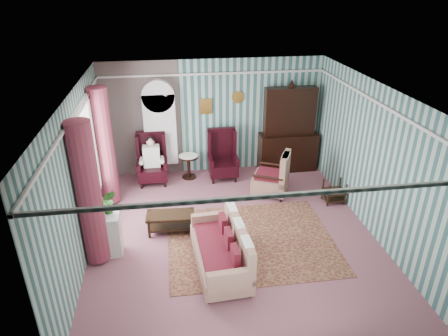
{
  "coord_description": "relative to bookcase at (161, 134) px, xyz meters",
  "views": [
    {
      "loc": [
        -1.14,
        -6.55,
        4.66
      ],
      "look_at": [
        -0.09,
        0.6,
        1.18
      ],
      "focal_mm": 32.0,
      "sensor_mm": 36.0,
      "label": 1
    }
  ],
  "objects": [
    {
      "name": "floor",
      "position": [
        1.35,
        -2.84,
        -1.12
      ],
      "size": [
        6.0,
        6.0,
        0.0
      ],
      "primitive_type": "plane",
      "color": "#7E4950",
      "rests_on": "ground"
    },
    {
      "name": "room_shell",
      "position": [
        0.73,
        -2.66,
        0.89
      ],
      "size": [
        5.53,
        6.02,
        2.91
      ],
      "color": "#335C5C",
      "rests_on": "ground"
    },
    {
      "name": "bookcase",
      "position": [
        0.0,
        0.0,
        0.0
      ],
      "size": [
        0.8,
        0.28,
        2.24
      ],
      "primitive_type": "cube",
      "color": "white",
      "rests_on": "floor"
    },
    {
      "name": "dresser_hutch",
      "position": [
        3.25,
        -0.12,
        0.06
      ],
      "size": [
        1.5,
        0.56,
        2.36
      ],
      "primitive_type": "cube",
      "color": "black",
      "rests_on": "floor"
    },
    {
      "name": "wingback_left",
      "position": [
        -0.25,
        -0.39,
        -0.5
      ],
      "size": [
        0.76,
        0.8,
        1.25
      ],
      "primitive_type": "cube",
      "color": "black",
      "rests_on": "floor"
    },
    {
      "name": "wingback_right",
      "position": [
        1.5,
        -0.39,
        -0.5
      ],
      "size": [
        0.76,
        0.8,
        1.25
      ],
      "primitive_type": "cube",
      "color": "black",
      "rests_on": "floor"
    },
    {
      "name": "seated_woman",
      "position": [
        -0.25,
        -0.39,
        -0.53
      ],
      "size": [
        0.44,
        0.4,
        1.18
      ],
      "primitive_type": null,
      "color": "white",
      "rests_on": "floor"
    },
    {
      "name": "round_side_table",
      "position": [
        0.65,
        -0.24,
        -0.82
      ],
      "size": [
        0.5,
        0.5,
        0.6
      ],
      "primitive_type": "cylinder",
      "color": "black",
      "rests_on": "floor"
    },
    {
      "name": "nest_table",
      "position": [
        3.82,
        -1.94,
        -0.85
      ],
      "size": [
        0.45,
        0.38,
        0.54
      ],
      "primitive_type": "cube",
      "color": "black",
      "rests_on": "floor"
    },
    {
      "name": "plant_stand",
      "position": [
        -1.05,
        -3.14,
        -0.72
      ],
      "size": [
        0.55,
        0.35,
        0.8
      ],
      "primitive_type": "cube",
      "color": "white",
      "rests_on": "floor"
    },
    {
      "name": "rug",
      "position": [
        1.65,
        -3.14,
        -1.11
      ],
      "size": [
        3.2,
        2.6,
        0.01
      ],
      "primitive_type": "cube",
      "color": "#471719",
      "rests_on": "floor"
    },
    {
      "name": "sofa",
      "position": [
        0.95,
        -3.83,
        -0.58
      ],
      "size": [
        1.11,
        1.87,
        1.07
      ],
      "primitive_type": "cube",
      "rotation": [
        0.0,
        0.0,
        1.63
      ],
      "color": "beige",
      "rests_on": "floor"
    },
    {
      "name": "floral_armchair",
      "position": [
        2.49,
        -1.34,
        -0.68
      ],
      "size": [
        1.07,
        1.11,
        0.88
      ],
      "primitive_type": "cube",
      "rotation": [
        0.0,
        0.0,
        1.13
      ],
      "color": "#B4AC8B",
      "rests_on": "floor"
    },
    {
      "name": "coffee_table",
      "position": [
        0.13,
        -2.59,
        -0.92
      ],
      "size": [
        0.97,
        0.5,
        0.41
      ],
      "primitive_type": "cube",
      "rotation": [
        0.0,
        0.0,
        -0.06
      ],
      "color": "black",
      "rests_on": "floor"
    },
    {
      "name": "potted_plant_a",
      "position": [
        -1.12,
        -3.23,
        -0.12
      ],
      "size": [
        0.39,
        0.35,
        0.4
      ],
      "primitive_type": "imported",
      "rotation": [
        0.0,
        0.0,
        0.1
      ],
      "color": "#244D18",
      "rests_on": "plant_stand"
    },
    {
      "name": "potted_plant_b",
      "position": [
        -0.93,
        -3.01,
        -0.08
      ],
      "size": [
        0.27,
        0.23,
        0.47
      ],
      "primitive_type": "imported",
      "rotation": [
        0.0,
        0.0,
        -0.07
      ],
      "color": "#23541A",
      "rests_on": "plant_stand"
    },
    {
      "name": "potted_plant_c",
      "position": [
        -1.1,
        -3.08,
        -0.14
      ],
      "size": [
        0.24,
        0.24,
        0.36
      ],
      "primitive_type": "imported",
      "rotation": [
        0.0,
        0.0,
        0.21
      ],
      "color": "#184E19",
      "rests_on": "plant_stand"
    }
  ]
}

